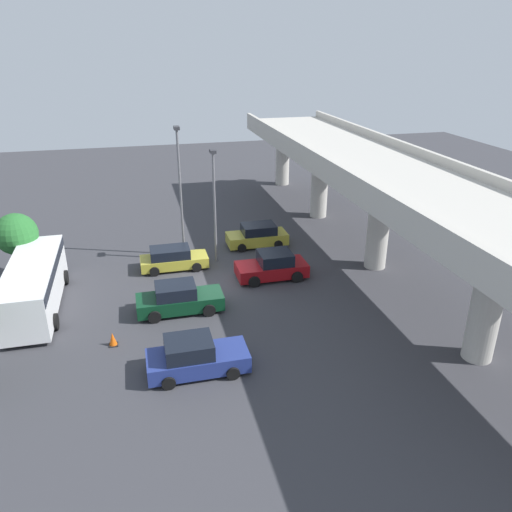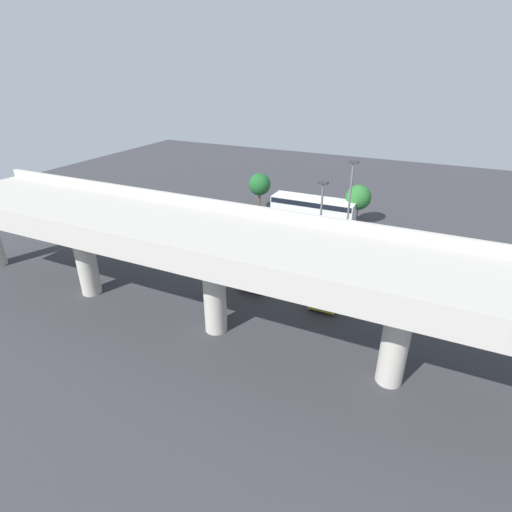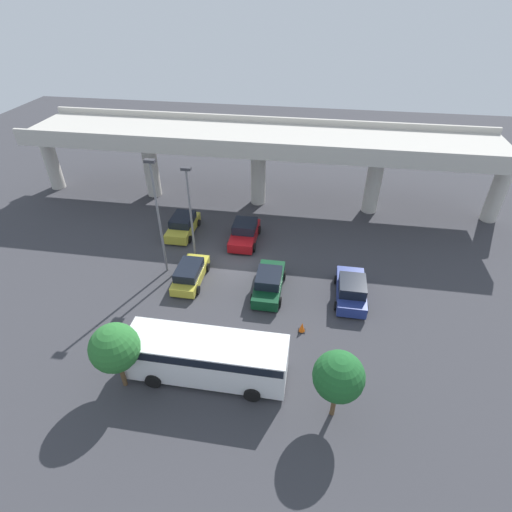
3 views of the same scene
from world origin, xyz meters
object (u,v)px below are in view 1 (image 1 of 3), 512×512
parked_car_1 (173,259)px  parked_car_4 (195,357)px  parked_car_3 (179,299)px  tree_front_left (16,234)px  parked_car_2 (272,266)px  lamp_post_near_aisle (214,198)px  shuttle_bus (34,282)px  lamp_post_mid_lot (180,183)px  traffic_cone (113,339)px  parked_car_0 (257,236)px

parked_car_1 → parked_car_4: (11.36, -0.06, 0.06)m
parked_car_3 → tree_front_left: (-6.65, -9.02, 2.14)m
parked_car_2 → lamp_post_near_aisle: lamp_post_near_aisle is taller
tree_front_left → shuttle_bus: bearing=17.8°
parked_car_1 → shuttle_bus: shuttle_bus is taller
lamp_post_mid_lot → traffic_cone: size_ratio=12.51×
parked_car_0 → parked_car_4: parked_car_4 is taller
traffic_cone → parked_car_3: bearing=126.1°
parked_car_3 → lamp_post_near_aisle: lamp_post_near_aisle is taller
parked_car_0 → parked_car_3: parked_car_3 is taller
parked_car_0 → shuttle_bus: size_ratio=0.50×
tree_front_left → traffic_cone: size_ratio=5.99×
parked_car_2 → lamp_post_mid_lot: 8.27m
parked_car_2 → traffic_cone: bearing=29.3°
parked_car_4 → parked_car_3: bearing=91.5°
parked_car_0 → traffic_cone: 14.77m
parked_car_3 → parked_car_4: (5.63, 0.15, 0.00)m
parked_car_0 → parked_car_2: bearing=85.7°
parked_car_1 → parked_car_2: size_ratio=0.98×
parked_car_0 → parked_car_1: parked_car_0 is taller
parked_car_1 → parked_car_0: bearing=21.9°
lamp_post_mid_lot → parked_car_1: bearing=-23.9°
parked_car_0 → tree_front_left: tree_front_left is taller
lamp_post_near_aisle → tree_front_left: (-0.39, -12.16, -1.54)m
lamp_post_mid_lot → traffic_cone: 12.39m
parked_car_1 → parked_car_4: bearing=-90.3°
parked_car_2 → parked_car_1: bearing=-26.1°
parked_car_0 → parked_car_2: size_ratio=0.98×
parked_car_0 → lamp_post_mid_lot: lamp_post_mid_lot is taller
parked_car_3 → parked_car_1: bearing=88.0°
parked_car_3 → lamp_post_mid_lot: bearing=81.7°
shuttle_bus → lamp_post_near_aisle: size_ratio=1.16×
parked_car_2 → shuttle_bus: 13.78m
shuttle_bus → tree_front_left: (-4.29, -1.38, 1.33)m
parked_car_1 → shuttle_bus: 8.58m
parked_car_4 → traffic_cone: parked_car_4 is taller
lamp_post_near_aisle → traffic_cone: lamp_post_near_aisle is taller
lamp_post_near_aisle → traffic_cone: bearing=-37.0°
parked_car_3 → shuttle_bus: bearing=162.8°
parked_car_2 → parked_car_4: size_ratio=0.97×
tree_front_left → parked_car_2: bearing=75.9°
parked_car_1 → parked_car_3: (5.74, -0.21, 0.06)m
shuttle_bus → tree_front_left: tree_front_left is taller
tree_front_left → parked_car_0: bearing=96.0°
parked_car_3 → traffic_cone: bearing=-143.9°
parked_car_4 → shuttle_bus: (-7.99, -7.78, 0.81)m
parked_car_4 → lamp_post_near_aisle: size_ratio=0.60×
parked_car_4 → tree_front_left: 15.47m
parked_car_4 → shuttle_bus: shuttle_bus is taller
parked_car_3 → lamp_post_near_aisle: 7.92m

